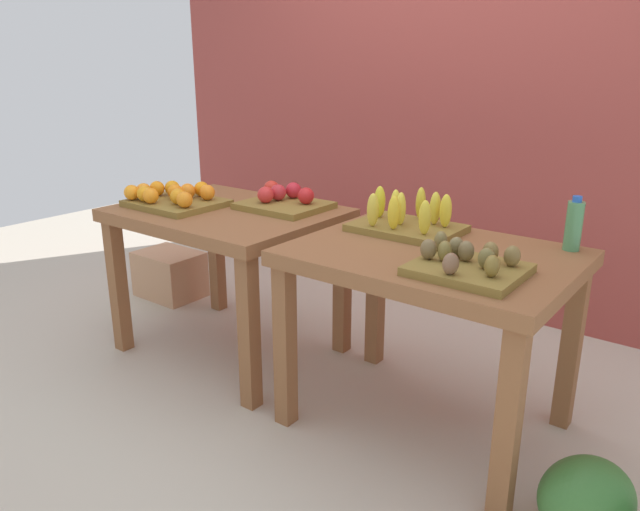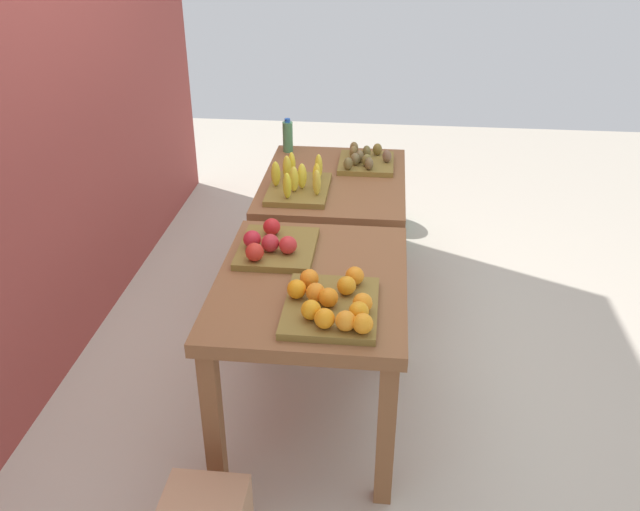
{
  "view_description": "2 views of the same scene",
  "coord_description": "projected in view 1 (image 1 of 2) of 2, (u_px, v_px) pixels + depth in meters",
  "views": [
    {
      "loc": [
        1.54,
        -2.0,
        1.43
      ],
      "look_at": [
        -0.02,
        0.04,
        0.61
      ],
      "focal_mm": 33.77,
      "sensor_mm": 36.0,
      "label": 1
    },
    {
      "loc": [
        -2.98,
        -0.29,
        2.19
      ],
      "look_at": [
        -0.06,
        0.02,
        0.59
      ],
      "focal_mm": 37.77,
      "sensor_mm": 36.0,
      "label": 2
    }
  ],
  "objects": [
    {
      "name": "orange_bin",
      "position": [
        173.0,
        197.0,
        2.98
      ],
      "size": [
        0.45,
        0.37,
        0.11
      ],
      "color": "olive",
      "rests_on": "display_table_left"
    },
    {
      "name": "back_wall",
      "position": [
        462.0,
        50.0,
        3.4
      ],
      "size": [
        4.4,
        0.12,
        3.0
      ],
      "primitive_type": "cube",
      "color": "#973D37",
      "rests_on": "ground_plane"
    },
    {
      "name": "cardboard_produce_box",
      "position": [
        170.0,
        274.0,
        3.85
      ],
      "size": [
        0.4,
        0.3,
        0.29
      ],
      "primitive_type": "cube",
      "color": "tan",
      "rests_on": "ground_plane"
    },
    {
      "name": "display_table_left",
      "position": [
        227.0,
        231.0,
        2.97
      ],
      "size": [
        1.04,
        0.8,
        0.75
      ],
      "color": "brown",
      "rests_on": "ground_plane"
    },
    {
      "name": "kiwi_bin",
      "position": [
        467.0,
        264.0,
        2.03
      ],
      "size": [
        0.37,
        0.32,
        0.1
      ],
      "color": "olive",
      "rests_on": "display_table_right"
    },
    {
      "name": "banana_crate",
      "position": [
        407.0,
        221.0,
        2.53
      ],
      "size": [
        0.44,
        0.32,
        0.17
      ],
      "color": "olive",
      "rests_on": "display_table_right"
    },
    {
      "name": "ground_plane",
      "position": [
        317.0,
        381.0,
        2.84
      ],
      "size": [
        8.0,
        8.0,
        0.0
      ],
      "primitive_type": "plane",
      "color": "#BFB4A1"
    },
    {
      "name": "display_table_right",
      "position": [
        432.0,
        278.0,
        2.32
      ],
      "size": [
        1.04,
        0.8,
        0.75
      ],
      "color": "brown",
      "rests_on": "ground_plane"
    },
    {
      "name": "apple_bin",
      "position": [
        284.0,
        200.0,
        2.95
      ],
      "size": [
        0.4,
        0.34,
        0.11
      ],
      "color": "olive",
      "rests_on": "display_table_left"
    },
    {
      "name": "water_bottle",
      "position": [
        574.0,
        225.0,
        2.26
      ],
      "size": [
        0.06,
        0.06,
        0.21
      ],
      "color": "#4C8C59",
      "rests_on": "display_table_right"
    }
  ]
}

